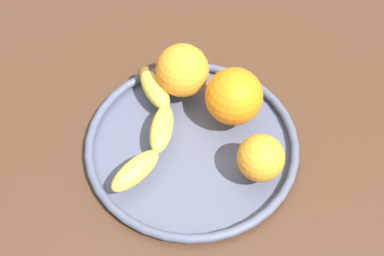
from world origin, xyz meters
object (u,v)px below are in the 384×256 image
orange_back_left (182,70)px  orange_front_right (234,96)px  banana (151,126)px  fruit_bowl (192,144)px  orange_back_right (261,158)px

orange_back_left → orange_front_right: 8.61cm
banana → fruit_bowl: bearing=-95.1°
orange_back_left → banana: bearing=165.2°
banana → orange_back_right: orange_back_right is taller
orange_back_left → orange_front_right: (-3.15, -8.01, 0.18)cm
fruit_bowl → banana: 6.29cm
orange_back_left → orange_back_right: size_ratio=1.23×
fruit_bowl → banana: bearing=89.6°
orange_back_left → fruit_bowl: bearing=-158.7°
banana → orange_back_right: bearing=-104.6°
orange_back_right → fruit_bowl: bearing=74.6°
fruit_bowl → orange_front_right: orange_front_right is taller
banana → orange_back_left: (8.85, -2.34, 2.30)cm
banana → orange_front_right: 12.08cm
banana → orange_back_left: bearing=-19.5°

